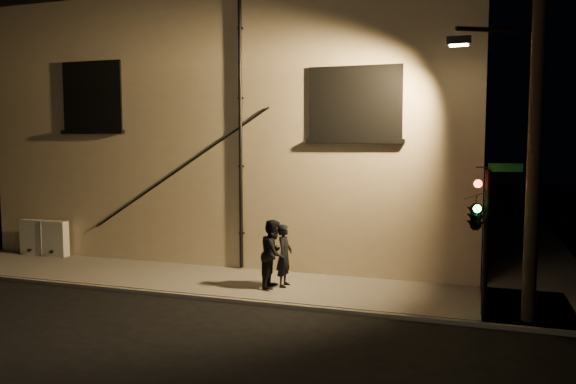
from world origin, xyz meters
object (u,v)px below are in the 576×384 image
(utility_cabinet, at_px, (44,238))
(pedestrian_b, at_px, (273,254))
(pedestrian_a, at_px, (284,255))
(traffic_signal, at_px, (477,214))
(streetlamp_pole, at_px, (528,155))

(utility_cabinet, distance_m, pedestrian_b, 8.87)
(utility_cabinet, bearing_deg, pedestrian_a, -8.29)
(pedestrian_a, xyz_separation_m, pedestrian_b, (-0.23, -0.21, 0.07))
(traffic_signal, bearing_deg, streetlamp_pole, 1.80)
(pedestrian_b, height_order, traffic_signal, traffic_signal)
(pedestrian_b, distance_m, traffic_signal, 5.24)
(pedestrian_a, relative_size, streetlamp_pole, 0.24)
(pedestrian_b, relative_size, streetlamp_pole, 0.26)
(pedestrian_b, bearing_deg, traffic_signal, -103.62)
(pedestrian_b, xyz_separation_m, traffic_signal, (4.99, -0.81, 1.35))
(streetlamp_pole, bearing_deg, traffic_signal, -178.20)
(pedestrian_b, distance_m, streetlamp_pole, 6.58)
(traffic_signal, bearing_deg, pedestrian_b, 170.78)
(utility_cabinet, xyz_separation_m, streetlamp_pole, (14.72, -2.29, 2.94))
(utility_cabinet, bearing_deg, streetlamp_pole, -8.85)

